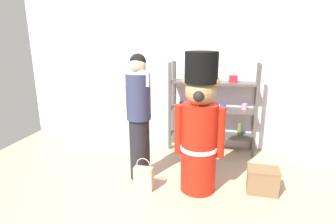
{
  "coord_description": "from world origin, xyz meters",
  "views": [
    {
      "loc": [
        0.7,
        -2.65,
        1.96
      ],
      "look_at": [
        -0.1,
        0.67,
        1.0
      ],
      "focal_mm": 29.96,
      "sensor_mm": 36.0,
      "label": 1
    }
  ],
  "objects_px": {
    "merchandise_shelf": "(212,108)",
    "shopping_bag": "(144,178)",
    "person_shopper": "(139,116)",
    "display_crate": "(263,180)",
    "teddy_bear_guard": "(199,127)"
  },
  "relations": [
    {
      "from": "shopping_bag",
      "to": "teddy_bear_guard",
      "type": "bearing_deg",
      "value": 15.16
    },
    {
      "from": "teddy_bear_guard",
      "to": "display_crate",
      "type": "distance_m",
      "value": 1.07
    },
    {
      "from": "merchandise_shelf",
      "to": "shopping_bag",
      "type": "distance_m",
      "value": 1.8
    },
    {
      "from": "merchandise_shelf",
      "to": "shopping_bag",
      "type": "bearing_deg",
      "value": -114.94
    },
    {
      "from": "merchandise_shelf",
      "to": "display_crate",
      "type": "distance_m",
      "value": 1.58
    },
    {
      "from": "person_shopper",
      "to": "display_crate",
      "type": "relative_size",
      "value": 4.37
    },
    {
      "from": "shopping_bag",
      "to": "display_crate",
      "type": "bearing_deg",
      "value": 11.41
    },
    {
      "from": "person_shopper",
      "to": "shopping_bag",
      "type": "bearing_deg",
      "value": -63.91
    },
    {
      "from": "merchandise_shelf",
      "to": "teddy_bear_guard",
      "type": "height_order",
      "value": "teddy_bear_guard"
    },
    {
      "from": "person_shopper",
      "to": "shopping_bag",
      "type": "distance_m",
      "value": 0.81
    },
    {
      "from": "merchandise_shelf",
      "to": "display_crate",
      "type": "xyz_separation_m",
      "value": [
        0.77,
        -1.25,
        -0.58
      ]
    },
    {
      "from": "teddy_bear_guard",
      "to": "person_shopper",
      "type": "distance_m",
      "value": 0.84
    },
    {
      "from": "teddy_bear_guard",
      "to": "shopping_bag",
      "type": "relative_size",
      "value": 3.96
    },
    {
      "from": "merchandise_shelf",
      "to": "display_crate",
      "type": "relative_size",
      "value": 3.84
    },
    {
      "from": "teddy_bear_guard",
      "to": "person_shopper",
      "type": "xyz_separation_m",
      "value": [
        -0.83,
        0.12,
        0.06
      ]
    }
  ]
}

